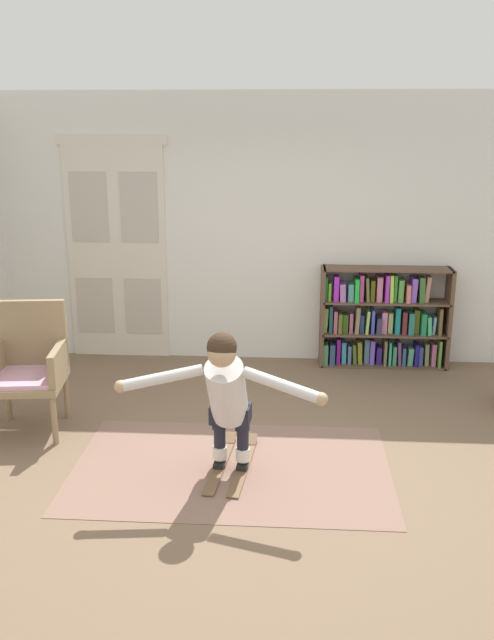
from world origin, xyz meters
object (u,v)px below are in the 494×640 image
object	(u,v)px
wicker_chair	(28,365)
person_skier	(226,390)
skis_pair	(232,463)
bookshelf	(381,320)

from	to	relation	value
wicker_chair	person_skier	xyz separation A→B (m)	(1.78, -0.79, 0.13)
wicker_chair	skis_pair	bearing A→B (deg)	-18.07
bookshelf	skis_pair	bearing A→B (deg)	-120.48
wicker_chair	bookshelf	bearing A→B (deg)	29.53
person_skier	skis_pair	bearing A→B (deg)	84.63
bookshelf	skis_pair	xyz separation A→B (m)	(-1.42, -2.41, -0.50)
skis_pair	person_skier	size ratio (longest dim) A/B	0.65
wicker_chair	person_skier	world-z (taller)	person_skier
skis_pair	wicker_chair	bearing A→B (deg)	161.93
person_skier	wicker_chair	bearing A→B (deg)	156.01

